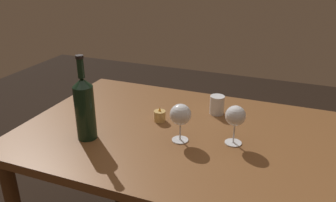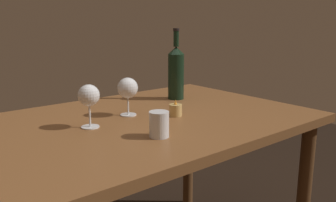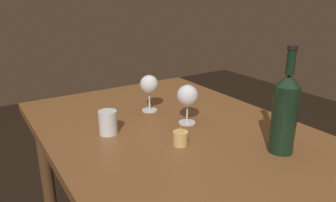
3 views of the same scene
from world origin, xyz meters
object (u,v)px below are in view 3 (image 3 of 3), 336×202
(wine_glass_right, at_px, (149,85))
(wine_bottle, at_px, (285,112))
(wine_glass_left, at_px, (188,96))
(votive_candle, at_px, (180,139))
(water_tumbler, at_px, (108,124))

(wine_glass_right, distance_m, wine_bottle, 0.58)
(wine_glass_left, distance_m, votive_candle, 0.21)
(wine_glass_right, relative_size, votive_candle, 2.37)
(wine_glass_left, xyz_separation_m, votive_candle, (-0.14, 0.13, -0.09))
(wine_glass_left, xyz_separation_m, water_tumbler, (0.07, 0.30, -0.07))
(wine_glass_left, bearing_deg, wine_bottle, -161.93)
(wine_bottle, bearing_deg, votive_candle, 49.31)
(wine_glass_left, relative_size, water_tumbler, 1.79)
(wine_glass_left, distance_m, wine_glass_right, 0.21)
(wine_bottle, xyz_separation_m, water_tumbler, (0.43, 0.42, -0.09))
(wine_bottle, distance_m, water_tumbler, 0.60)
(wine_glass_right, relative_size, wine_bottle, 0.46)
(wine_glass_right, height_order, votive_candle, wine_glass_right)
(wine_glass_right, bearing_deg, wine_glass_left, -164.48)
(wine_glass_right, bearing_deg, votive_candle, 167.70)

